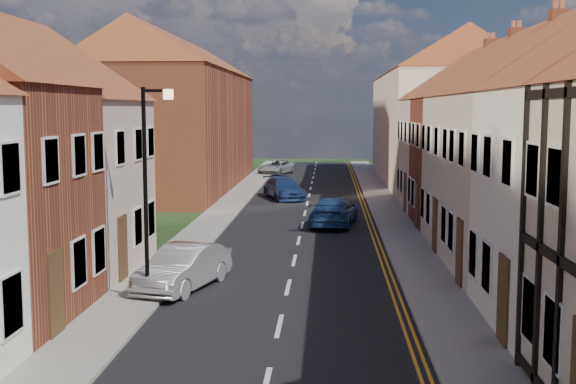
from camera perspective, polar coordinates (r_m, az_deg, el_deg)
name	(u,v)px	position (r m, az deg, el deg)	size (l,w,h in m)	color
road	(299,241)	(30.36, 0.85, -3.87)	(7.00, 90.00, 0.02)	black
pavement_left	(195,238)	(30.85, -7.36, -3.66)	(1.80, 90.00, 0.12)	#AEA69E
pavement_right	(404,241)	(30.49, 9.16, -3.81)	(1.80, 90.00, 0.12)	#AEA69E
cottage_r_pink	(535,136)	(29.86, 18.96, 4.22)	(8.30, 6.00, 9.00)	beige
cottage_r_white_far	(502,131)	(35.09, 16.58, 4.62)	(8.30, 5.20, 9.00)	#97462C
cottage_r_cream_far	(478,128)	(40.36, 14.81, 4.89)	(8.30, 6.00, 9.00)	beige
cottage_l_pink	(15,143)	(25.94, -20.77, 3.62)	(8.30, 6.30, 8.80)	#C7B09D
block_right_far	(437,112)	(55.42, 11.67, 6.22)	(8.30, 24.20, 10.50)	beige
block_left_far	(177,112)	(50.93, -8.76, 6.26)	(8.30, 24.20, 10.50)	#97462C
lamppost	(148,180)	(20.56, -10.98, 0.93)	(0.88, 0.15, 6.00)	black
car_mid	(183,267)	(22.47, -8.26, -5.92)	(1.44, 4.12, 1.36)	#B3B5BC
car_far	(284,189)	(44.28, -0.33, 0.28)	(1.82, 4.48, 1.30)	navy
car_distant	(276,167)	(61.23, -0.94, 1.98)	(1.98, 4.28, 1.19)	#B6B9BE
car_far_b	(334,212)	(34.18, 3.65, -1.57)	(1.90, 4.68, 1.36)	navy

